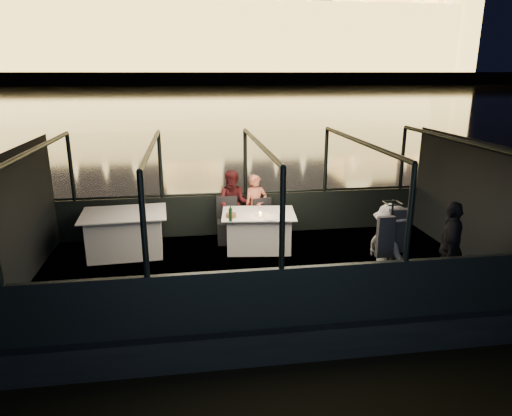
{
  "coord_description": "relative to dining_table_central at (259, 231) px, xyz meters",
  "views": [
    {
      "loc": [
        -1.18,
        -7.63,
        3.97
      ],
      "look_at": [
        0.0,
        0.4,
        1.55
      ],
      "focal_mm": 32.0,
      "sensor_mm": 36.0,
      "label": 1
    }
  ],
  "objects": [
    {
      "name": "river_water",
      "position": [
        -0.14,
        79.01,
        -0.89
      ],
      "size": [
        500.0,
        500.0,
        0.0
      ],
      "primitive_type": "plane",
      "color": "black",
      "rests_on": "ground"
    },
    {
      "name": "boat_hull",
      "position": [
        -0.14,
        -0.99,
        -0.89
      ],
      "size": [
        8.6,
        4.4,
        1.0
      ],
      "primitive_type": "cube",
      "color": "black",
      "rests_on": "river_water"
    },
    {
      "name": "boat_deck",
      "position": [
        -0.14,
        -0.99,
        -0.41
      ],
      "size": [
        8.0,
        4.0,
        0.04
      ],
      "primitive_type": "cube",
      "color": "black",
      "rests_on": "boat_hull"
    },
    {
      "name": "gunwale_port",
      "position": [
        -0.14,
        1.01,
        0.06
      ],
      "size": [
        8.0,
        0.08,
        0.9
      ],
      "primitive_type": "cube",
      "color": "black",
      "rests_on": "boat_deck"
    },
    {
      "name": "gunwale_starboard",
      "position": [
        -0.14,
        -2.99,
        0.06
      ],
      "size": [
        8.0,
        0.08,
        0.9
      ],
      "primitive_type": "cube",
      "color": "black",
      "rests_on": "boat_deck"
    },
    {
      "name": "cabin_glass_port",
      "position": [
        -0.14,
        1.01,
        1.21
      ],
      "size": [
        8.0,
        0.02,
        1.4
      ],
      "primitive_type": null,
      "color": "#99B2B2",
      "rests_on": "gunwale_port"
    },
    {
      "name": "cabin_glass_starboard",
      "position": [
        -0.14,
        -2.99,
        1.21
      ],
      "size": [
        8.0,
        0.02,
        1.4
      ],
      "primitive_type": null,
      "color": "#99B2B2",
      "rests_on": "gunwale_starboard"
    },
    {
      "name": "cabin_roof_glass",
      "position": [
        -0.14,
        -0.99,
        1.91
      ],
      "size": [
        8.0,
        4.0,
        0.02
      ],
      "primitive_type": null,
      "color": "#99B2B2",
      "rests_on": "boat_deck"
    },
    {
      "name": "end_wall_fore",
      "position": [
        -4.14,
        -0.99,
        0.76
      ],
      "size": [
        0.02,
        4.0,
        2.3
      ],
      "primitive_type": null,
      "color": "black",
      "rests_on": "boat_deck"
    },
    {
      "name": "end_wall_aft",
      "position": [
        3.86,
        -0.99,
        0.76
      ],
      "size": [
        0.02,
        4.0,
        2.3
      ],
      "primitive_type": null,
      "color": "black",
      "rests_on": "boat_deck"
    },
    {
      "name": "canopy_ribs",
      "position": [
        -0.14,
        -0.99,
        0.76
      ],
      "size": [
        8.0,
        4.0,
        2.3
      ],
      "primitive_type": null,
      "color": "black",
      "rests_on": "boat_deck"
    },
    {
      "name": "embankment",
      "position": [
        -0.14,
        209.01,
        0.11
      ],
      "size": [
        400.0,
        140.0,
        6.0
      ],
      "primitive_type": "cube",
      "color": "#423D33",
      "rests_on": "ground"
    },
    {
      "name": "parliament_building",
      "position": [
        -0.14,
        174.01,
        28.11
      ],
      "size": [
        220.0,
        32.0,
        60.0
      ],
      "primitive_type": null,
      "color": "#F2D18C",
      "rests_on": "embankment"
    },
    {
      "name": "dining_table_central",
      "position": [
        0.0,
        0.0,
        0.0
      ],
      "size": [
        1.56,
        1.21,
        0.77
      ],
      "primitive_type": "cube",
      "rotation": [
        0.0,
        0.0,
        -0.12
      ],
      "color": "beige",
      "rests_on": "boat_deck"
    },
    {
      "name": "dining_table_aft",
      "position": [
        -2.63,
        0.11,
        0.0
      ],
      "size": [
        1.68,
        1.26,
        0.86
      ],
      "primitive_type": "cube",
      "rotation": [
        0.0,
        0.0,
        0.06
      ],
      "color": "silver",
      "rests_on": "boat_deck"
    },
    {
      "name": "chair_port_left",
      "position": [
        -0.58,
        0.47,
        0.06
      ],
      "size": [
        0.45,
        0.45,
        0.94
      ],
      "primitive_type": "cube",
      "rotation": [
        0.0,
        0.0,
        -0.03
      ],
      "color": "black",
      "rests_on": "boat_deck"
    },
    {
      "name": "chair_port_right",
      "position": [
        0.17,
        0.45,
        0.06
      ],
      "size": [
        0.5,
        0.5,
        0.89
      ],
      "primitive_type": "cube",
      "rotation": [
        0.0,
        0.0,
        0.24
      ],
      "color": "black",
      "rests_on": "boat_deck"
    },
    {
      "name": "coat_stand",
      "position": [
        1.65,
        -2.46,
        0.51
      ],
      "size": [
        0.51,
        0.43,
        1.65
      ],
      "primitive_type": null,
      "rotation": [
        0.0,
        0.0,
        -0.15
      ],
      "color": "black",
      "rests_on": "boat_deck"
    },
    {
      "name": "person_woman_coral",
      "position": [
        0.05,
        0.72,
        0.36
      ],
      "size": [
        0.56,
        0.43,
        1.38
      ],
      "primitive_type": "imported",
      "rotation": [
        0.0,
        0.0,
        0.21
      ],
      "color": "#E07251",
      "rests_on": "boat_deck"
    },
    {
      "name": "person_man_maroon",
      "position": [
        -0.43,
        0.72,
        0.36
      ],
      "size": [
        0.82,
        0.7,
        1.5
      ],
      "primitive_type": "imported",
      "rotation": [
        0.0,
        0.0,
        -0.23
      ],
      "color": "#421215",
      "rests_on": "boat_deck"
    },
    {
      "name": "passenger_stripe",
      "position": [
        1.76,
        -2.25,
        0.47
      ],
      "size": [
        0.75,
        1.08,
        1.52
      ],
      "primitive_type": "imported",
      "rotation": [
        0.0,
        0.0,
        1.78
      ],
      "color": "silver",
      "rests_on": "boat_deck"
    },
    {
      "name": "passenger_dark",
      "position": [
        2.73,
        -2.36,
        0.47
      ],
      "size": [
        0.82,
        0.98,
        1.56
      ],
      "primitive_type": "imported",
      "rotation": [
        0.0,
        0.0,
        4.15
      ],
      "color": "black",
      "rests_on": "boat_deck"
    },
    {
      "name": "wine_bottle",
      "position": [
        -0.6,
        -0.42,
        0.53
      ],
      "size": [
        0.09,
        0.09,
        0.31
      ],
      "primitive_type": "cylinder",
      "rotation": [
        0.0,
        0.0,
        0.36
      ],
      "color": "#143715",
      "rests_on": "dining_table_central"
    },
    {
      "name": "bread_basket",
      "position": [
        -0.57,
        -0.2,
        0.42
      ],
      "size": [
        0.24,
        0.24,
        0.08
      ],
      "primitive_type": "cylinder",
      "rotation": [
        0.0,
        0.0,
        0.21
      ],
      "color": "brown",
      "rests_on": "dining_table_central"
    },
    {
      "name": "amber_candle",
      "position": [
        0.01,
        -0.2,
        0.42
      ],
      "size": [
        0.07,
        0.07,
        0.08
      ],
      "primitive_type": "cylinder",
      "rotation": [
        0.0,
        0.0,
        -0.27
      ],
      "color": "#FFB03F",
      "rests_on": "dining_table_central"
    },
    {
      "name": "plate_near",
      "position": [
        0.16,
        -0.42,
        0.39
      ],
      "size": [
        0.31,
        0.31,
        0.02
      ],
      "primitive_type": "cylinder",
      "rotation": [
        0.0,
        0.0,
        -0.19
      ],
      "color": "white",
      "rests_on": "dining_table_central"
    },
    {
      "name": "plate_far",
      "position": [
        -0.56,
        0.06,
        0.39
      ],
      "size": [
        0.29,
        0.29,
        0.01
      ],
      "primitive_type": "cylinder",
      "rotation": [
        0.0,
        0.0,
        -0.32
      ],
      "color": "silver",
      "rests_on": "dining_table_central"
    },
    {
      "name": "wine_glass_white",
      "position": [
        -0.6,
        -0.42,
        0.48
      ],
      "size": [
        0.07,
        0.07,
        0.19
      ],
      "primitive_type": null,
      "rotation": [
        0.0,
        0.0,
        0.1
      ],
      "color": "white",
      "rests_on": "dining_table_central"
    },
    {
      "name": "wine_glass_red",
      "position": [
        0.02,
        -0.07,
        0.48
      ],
      "size": [
        0.06,
        0.06,
        0.17
      ],
      "primitive_type": null,
      "rotation": [
        0.0,
        0.0,
        -0.03
      ],
      "color": "white",
      "rests_on": "dining_table_central"
    }
  ]
}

